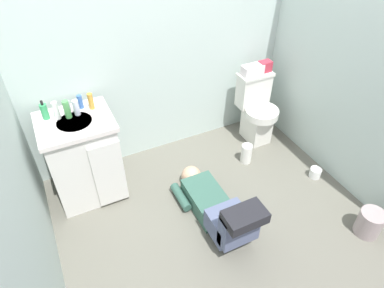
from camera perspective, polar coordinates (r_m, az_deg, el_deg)
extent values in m
cube|color=#636056|center=(3.14, 3.14, -11.46)|extent=(3.09, 3.11, 0.04)
cube|color=silver|center=(3.21, -5.80, 17.11)|extent=(2.75, 0.08, 2.40)
cube|color=silver|center=(2.11, -29.24, -1.69)|extent=(0.08, 2.11, 2.40)
cube|color=silver|center=(3.14, 26.57, 12.63)|extent=(0.08, 2.11, 2.40)
cube|color=silver|center=(3.82, 10.64, 3.20)|extent=(0.22, 0.30, 0.38)
cylinder|color=silver|center=(3.67, 11.52, 5.07)|extent=(0.35, 0.35, 0.08)
cube|color=silver|center=(3.71, 10.18, 8.76)|extent=(0.34, 0.17, 0.34)
cube|color=silver|center=(3.62, 10.51, 11.26)|extent=(0.36, 0.19, 0.03)
cube|color=silver|center=(3.16, -17.44, -2.52)|extent=(0.56, 0.48, 0.78)
cube|color=silver|center=(2.92, -18.99, 3.45)|extent=(0.60, 0.52, 0.04)
cylinder|color=silver|center=(2.90, -18.89, 3.16)|extent=(0.28, 0.28, 0.05)
cube|color=silver|center=(3.00, -13.57, -4.97)|extent=(0.26, 0.03, 0.66)
cylinder|color=silver|center=(3.00, -19.78, 5.94)|extent=(0.02, 0.02, 0.10)
cube|color=#33594C|center=(3.10, 2.59, -9.31)|extent=(0.29, 0.52, 0.17)
sphere|color=tan|center=(3.29, -0.11, -5.29)|extent=(0.19, 0.19, 0.19)
cube|color=#505978|center=(2.84, 6.14, -12.97)|extent=(0.31, 0.28, 0.20)
cube|color=#505978|center=(2.67, 7.89, -13.52)|extent=(0.31, 0.12, 0.32)
cube|color=black|center=(2.51, 8.80, -11.86)|extent=(0.31, 0.19, 0.09)
cylinder|color=#33594C|center=(3.16, -1.88, -8.78)|extent=(0.08, 0.30, 0.08)
cube|color=silver|center=(3.57, 10.03, 12.04)|extent=(0.22, 0.11, 0.10)
cube|color=#B22D3F|center=(3.65, 12.04, 12.51)|extent=(0.12, 0.09, 0.11)
cylinder|color=#339C5B|center=(2.97, -23.30, 4.96)|extent=(0.06, 0.06, 0.13)
cylinder|color=black|center=(2.93, -23.72, 6.28)|extent=(0.02, 0.02, 0.04)
cylinder|color=white|center=(2.93, -21.66, 5.20)|extent=(0.05, 0.05, 0.15)
cylinder|color=#4E9E53|center=(2.91, -20.07, 5.43)|extent=(0.05, 0.05, 0.15)
cylinder|color=silver|center=(2.93, -18.70, 5.75)|extent=(0.05, 0.05, 0.13)
cylinder|color=#3965B5|center=(3.01, -18.09, 6.70)|extent=(0.04, 0.04, 0.12)
cylinder|color=gold|center=(2.96, -16.47, 6.83)|extent=(0.04, 0.04, 0.14)
cylinder|color=#9D8D8E|center=(3.25, 27.42, -11.56)|extent=(0.20, 0.20, 0.24)
cylinder|color=white|center=(3.56, 9.02, -1.57)|extent=(0.11, 0.11, 0.21)
cylinder|color=white|center=(3.60, 19.80, -4.52)|extent=(0.11, 0.11, 0.10)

